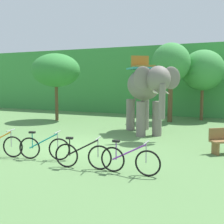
# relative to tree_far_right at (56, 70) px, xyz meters

# --- Properties ---
(ground_plane) EXTENTS (80.00, 80.00, 0.00)m
(ground_plane) POSITION_rel_tree_far_right_xyz_m (5.18, -6.06, -3.20)
(ground_plane) COLOR #567F47
(foliage_hedge) EXTENTS (36.00, 6.00, 5.13)m
(foliage_hedge) POSITION_rel_tree_far_right_xyz_m (5.18, 8.25, -0.64)
(foliage_hedge) COLOR #3D8E42
(foliage_hedge) RESTS_ON ground
(tree_far_right) EXTENTS (3.06, 3.06, 4.27)m
(tree_far_right) POSITION_rel_tree_far_right_xyz_m (0.00, 0.00, 0.00)
(tree_far_right) COLOR brown
(tree_far_right) RESTS_ON ground
(tree_right) EXTENTS (2.33, 2.33, 4.85)m
(tree_right) POSITION_rel_tree_far_right_xyz_m (6.83, 2.26, 0.41)
(tree_right) COLOR brown
(tree_right) RESTS_ON ground
(tree_center_right) EXTENTS (2.71, 2.71, 4.51)m
(tree_center_right) POSITION_rel_tree_far_right_xyz_m (8.55, 3.84, 0.01)
(tree_center_right) COLOR brown
(tree_center_right) RESTS_ON ground
(elephant) EXTENTS (3.38, 3.95, 3.78)m
(elephant) POSITION_rel_tree_far_right_xyz_m (6.64, -2.30, -1.00)
(elephant) COLOR slate
(elephant) RESTS_ON ground
(bike_teal) EXTENTS (1.67, 0.61, 0.92)m
(bike_teal) POSITION_rel_tree_far_right_xyz_m (5.03, -7.98, -2.82)
(bike_teal) COLOR black
(bike_teal) RESTS_ON ground
(bike_black) EXTENTS (1.69, 0.52, 0.92)m
(bike_black) POSITION_rel_tree_far_right_xyz_m (6.65, -8.32, -2.82)
(bike_black) COLOR black
(bike_black) RESTS_ON ground
(bike_purple) EXTENTS (1.71, 0.52, 0.92)m
(bike_purple) POSITION_rel_tree_far_right_xyz_m (8.05, -8.24, -2.82)
(bike_purple) COLOR black
(bike_purple) RESTS_ON ground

